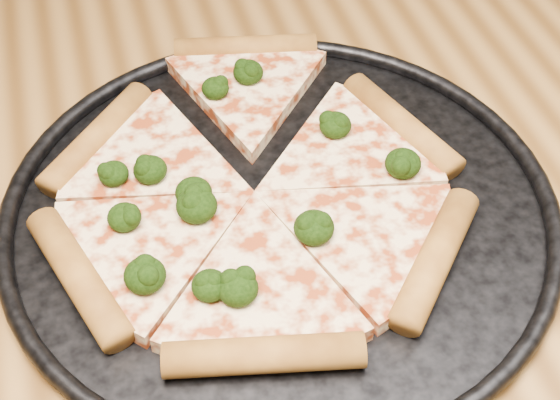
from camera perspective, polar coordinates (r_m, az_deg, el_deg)
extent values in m
cube|color=olive|center=(0.61, -0.64, -3.86)|extent=(1.20, 0.90, 0.04)
cube|color=brown|center=(1.31, 18.31, 3.24)|extent=(0.06, 0.06, 0.71)
cylinder|color=black|center=(0.61, 0.00, -0.85)|extent=(0.40, 0.40, 0.01)
torus|color=black|center=(0.60, 0.00, -0.40)|extent=(0.41, 0.41, 0.01)
cylinder|color=#AB712A|center=(0.66, 8.42, 5.21)|extent=(0.06, 0.13, 0.02)
cylinder|color=#AB712A|center=(0.74, -2.40, 10.48)|extent=(0.13, 0.05, 0.02)
cylinder|color=#AB712A|center=(0.66, -12.57, 4.26)|extent=(0.10, 0.11, 0.02)
cylinder|color=#AB712A|center=(0.57, -13.81, -5.17)|extent=(0.06, 0.13, 0.02)
cylinder|color=#AB712A|center=(0.51, -1.12, -10.70)|extent=(0.13, 0.05, 0.02)
cylinder|color=#AB712A|center=(0.57, 10.74, -4.00)|extent=(0.10, 0.11, 0.02)
ellipsoid|color=black|center=(0.58, -5.81, -0.39)|extent=(0.03, 0.03, 0.02)
ellipsoid|color=black|center=(0.70, -2.23, 8.86)|extent=(0.03, 0.03, 0.02)
ellipsoid|color=black|center=(0.64, 3.86, 5.22)|extent=(0.03, 0.03, 0.02)
ellipsoid|color=black|center=(0.61, -9.00, 2.08)|extent=(0.03, 0.03, 0.02)
ellipsoid|color=black|center=(0.53, -2.94, -6.15)|extent=(0.03, 0.03, 0.02)
ellipsoid|color=black|center=(0.54, -4.89, -5.93)|extent=(0.02, 0.02, 0.02)
ellipsoid|color=black|center=(0.62, 8.54, 2.53)|extent=(0.03, 0.03, 0.02)
ellipsoid|color=black|center=(0.68, -4.52, 7.75)|extent=(0.02, 0.02, 0.02)
ellipsoid|color=black|center=(0.58, -10.76, -1.18)|extent=(0.02, 0.02, 0.02)
ellipsoid|color=black|center=(0.62, -11.49, 1.81)|extent=(0.02, 0.02, 0.02)
ellipsoid|color=black|center=(0.54, -9.36, -5.19)|extent=(0.03, 0.03, 0.02)
ellipsoid|color=black|center=(0.57, 2.37, -1.93)|extent=(0.03, 0.03, 0.02)
ellipsoid|color=black|center=(0.59, -6.02, 0.51)|extent=(0.03, 0.03, 0.02)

